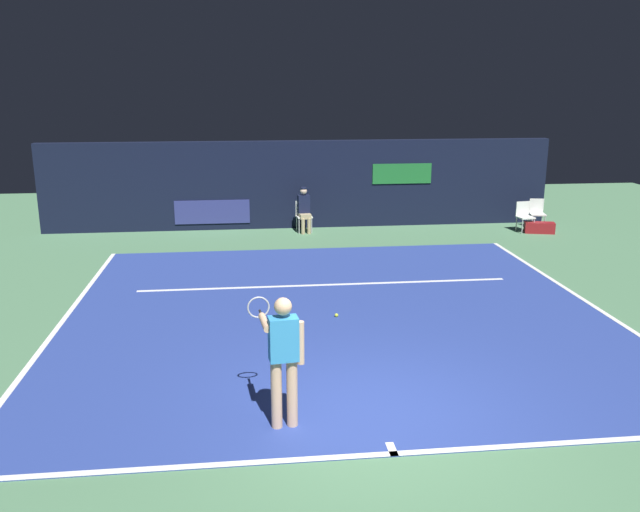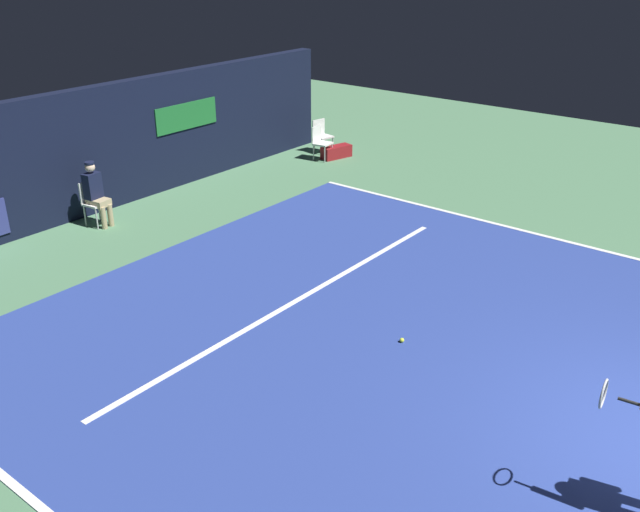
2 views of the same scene
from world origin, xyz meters
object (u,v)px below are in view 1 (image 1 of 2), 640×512
(courtside_chair_far, at_px, (537,212))
(equipment_bag, at_px, (539,228))
(tennis_ball, at_px, (336,315))
(tennis_player, at_px, (283,354))
(line_judge_on_chair, at_px, (304,209))
(courtside_chair_near, at_px, (524,215))

(courtside_chair_far, xyz_separation_m, equipment_bag, (-0.19, -0.65, -0.34))
(equipment_bag, bearing_deg, tennis_ball, -122.43)
(tennis_player, height_order, equipment_bag, tennis_player)
(line_judge_on_chair, height_order, courtside_chair_near, line_judge_on_chair)
(courtside_chair_far, height_order, tennis_ball, courtside_chair_far)
(line_judge_on_chair, height_order, equipment_bag, line_judge_on_chair)
(tennis_player, bearing_deg, line_judge_on_chair, 83.55)
(tennis_player, bearing_deg, tennis_ball, 72.68)
(tennis_player, relative_size, tennis_ball, 25.44)
(line_judge_on_chair, bearing_deg, tennis_ball, -90.40)
(courtside_chair_far, bearing_deg, tennis_ball, -135.01)
(line_judge_on_chair, distance_m, equipment_bag, 6.89)
(tennis_player, xyz_separation_m, courtside_chair_far, (8.26, 10.93, -0.49))
(tennis_player, distance_m, courtside_chair_far, 13.71)
(courtside_chair_near, relative_size, courtside_chair_far, 1.00)
(courtside_chair_far, relative_size, tennis_ball, 12.94)
(tennis_ball, height_order, equipment_bag, equipment_bag)
(tennis_player, distance_m, courtside_chair_near, 13.04)
(line_judge_on_chair, relative_size, equipment_bag, 1.57)
(equipment_bag, bearing_deg, courtside_chair_near, 162.72)
(line_judge_on_chair, bearing_deg, courtside_chair_near, -5.74)
(tennis_player, bearing_deg, courtside_chair_near, 53.84)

